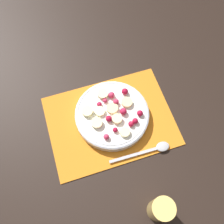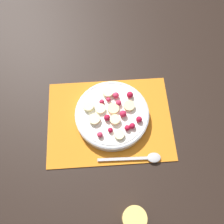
# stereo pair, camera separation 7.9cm
# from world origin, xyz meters

# --- Properties ---
(ground_plane) EXTENTS (3.00, 3.00, 0.00)m
(ground_plane) POSITION_xyz_m (0.00, 0.00, 0.00)
(ground_plane) COLOR black
(placemat) EXTENTS (0.40, 0.30, 0.01)m
(placemat) POSITION_xyz_m (0.00, 0.00, 0.00)
(placemat) COLOR orange
(placemat) RESTS_ON ground_plane
(fruit_bowl) EXTENTS (0.24, 0.24, 0.05)m
(fruit_bowl) POSITION_xyz_m (0.01, 0.01, 0.03)
(fruit_bowl) COLOR silver
(fruit_bowl) RESTS_ON placemat
(spoon) EXTENTS (0.19, 0.03, 0.01)m
(spoon) POSITION_xyz_m (0.09, -0.14, 0.01)
(spoon) COLOR #B2B2B7
(spoon) RESTS_ON placemat
(drinking_glass) EXTENTS (0.06, 0.06, 0.10)m
(drinking_glass) POSITION_xyz_m (0.04, -0.30, 0.05)
(drinking_glass) COLOR #F4CC66
(drinking_glass) RESTS_ON ground_plane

